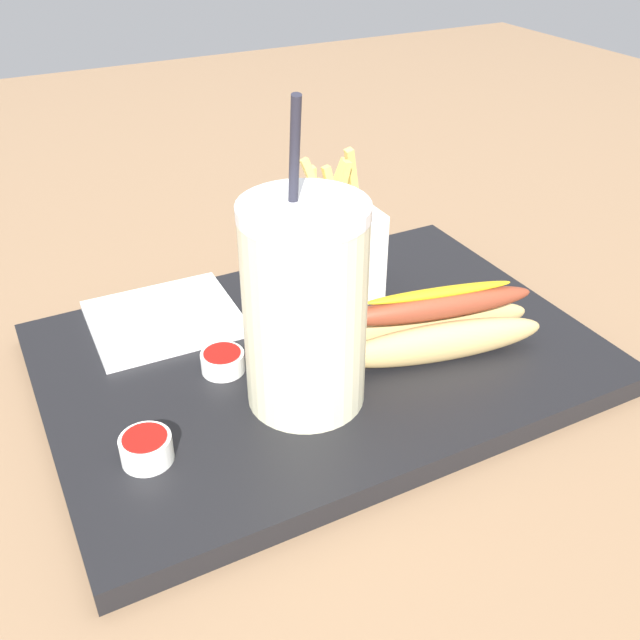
# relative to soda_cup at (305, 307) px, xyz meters

# --- Properties ---
(ground_plane) EXTENTS (2.40, 2.40, 0.02)m
(ground_plane) POSITION_rel_soda_cup_xyz_m (-0.04, -0.05, -0.11)
(ground_plane) COLOR #8C6B4C
(food_tray) EXTENTS (0.48, 0.33, 0.02)m
(food_tray) POSITION_rel_soda_cup_xyz_m (-0.04, -0.05, -0.09)
(food_tray) COLOR black
(food_tray) RESTS_ON ground_plane
(soda_cup) EXTENTS (0.10, 0.10, 0.25)m
(soda_cup) POSITION_rel_soda_cup_xyz_m (0.00, 0.00, 0.00)
(soda_cup) COLOR beige
(soda_cup) RESTS_ON food_tray
(fries_basket) EXTENTS (0.09, 0.07, 0.15)m
(fries_basket) POSITION_rel_soda_cup_xyz_m (-0.09, -0.14, -0.04)
(fries_basket) COLOR white
(fries_basket) RESTS_ON food_tray
(hot_dog_1) EXTENTS (0.20, 0.09, 0.06)m
(hot_dog_1) POSITION_rel_soda_cup_xyz_m (-0.13, -0.00, -0.06)
(hot_dog_1) COLOR tan
(hot_dog_1) RESTS_ON food_tray
(ketchup_cup_1) EXTENTS (0.04, 0.04, 0.02)m
(ketchup_cup_1) POSITION_rel_soda_cup_xyz_m (0.05, -0.06, -0.07)
(ketchup_cup_1) COLOR white
(ketchup_cup_1) RESTS_ON food_tray
(ketchup_cup_2) EXTENTS (0.04, 0.04, 0.02)m
(ketchup_cup_2) POSITION_rel_soda_cup_xyz_m (0.14, 0.01, -0.07)
(ketchup_cup_2) COLOR white
(ketchup_cup_2) RESTS_ON food_tray
(napkin_stack) EXTENTS (0.14, 0.12, 0.01)m
(napkin_stack) POSITION_rel_soda_cup_xyz_m (0.07, -0.16, -0.08)
(napkin_stack) COLOR white
(napkin_stack) RESTS_ON food_tray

